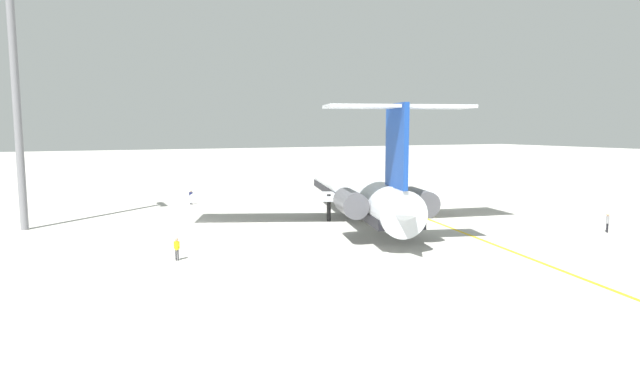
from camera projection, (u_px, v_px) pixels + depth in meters
The scene contains 8 objects.
ground at pixel (439, 207), 66.92m from camera, with size 399.32×399.32×0.00m, color #B7B5AD.
main_jetliner at pixel (357, 191), 56.55m from camera, with size 38.19×34.26×11.35m.
ground_crew_near_nose at pixel (608, 220), 50.19m from camera, with size 0.43×0.28×1.77m.
ground_crew_near_tail at pixel (177, 246), 39.54m from camera, with size 0.26×0.40×1.66m.
ground_crew_portside at pixel (191, 195), 68.59m from camera, with size 0.29×0.46×1.84m.
safety_cone_nose at pixel (400, 191), 80.84m from camera, with size 0.40×0.40×0.55m, color #EA590F.
taxiway_centreline at pixel (414, 214), 61.25m from camera, with size 75.26×0.36×0.01m, color gold.
light_mast at pixel (13, 56), 49.78m from camera, with size 4.00×0.70×29.39m.
Camera 1 is at (-53.62, 41.52, 9.47)m, focal length 30.94 mm.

